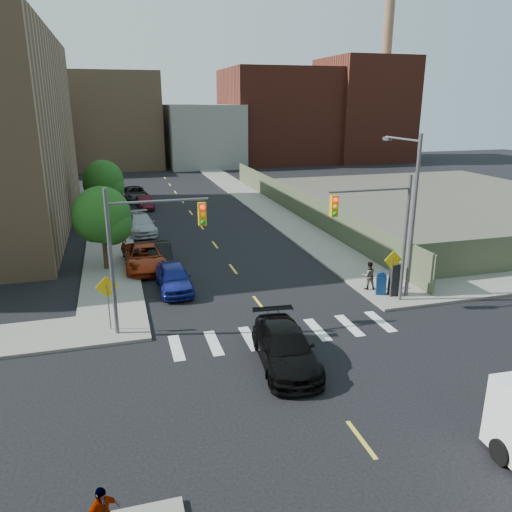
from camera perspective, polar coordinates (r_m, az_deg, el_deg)
ground at (r=20.67m, az=6.69°, el=-13.59°), size 160.00×160.00×0.00m
sidewalk_nw at (r=58.74m, az=-16.44°, el=6.30°), size 3.50×73.00×0.15m
sidewalk_ne at (r=60.58m, az=-1.54°, el=7.31°), size 3.50×73.00×0.15m
fence_north at (r=48.24m, az=4.63°, el=6.10°), size 0.12×44.00×2.50m
gravel_lot at (r=59.04m, az=20.96°, el=5.87°), size 36.00×42.00×0.06m
bg_bldg_west at (r=87.69m, az=-26.40°, el=12.57°), size 14.00×18.00×12.00m
bg_bldg_midwest at (r=88.35m, az=-15.77°, el=14.68°), size 14.00×16.00×15.00m
bg_bldg_center at (r=87.78m, az=-6.20°, el=13.56°), size 12.00×16.00×10.00m
bg_bldg_east at (r=92.99m, az=2.37°, el=15.70°), size 18.00×18.00×16.00m
bg_bldg_fareast at (r=97.37m, az=12.11°, el=16.01°), size 14.00×16.00×18.00m
smokestack at (r=99.34m, az=14.45°, el=18.76°), size 1.80×1.80×28.00m
signal_nw at (r=23.12m, az=-12.66°, el=1.71°), size 4.59×0.30×7.00m
signal_ne at (r=26.54m, az=14.08°, el=3.61°), size 4.59×0.30×7.00m
streetlight_ne at (r=28.29m, az=17.20°, el=5.62°), size 0.25×3.70×9.00m
warn_sign_nw at (r=24.36m, az=-16.61°, el=-4.08°), size 1.06×0.06×2.83m
warn_sign_ne at (r=28.23m, az=15.36°, el=-1.03°), size 1.06×0.06×2.83m
warn_sign_midwest at (r=37.30m, az=-16.63°, el=3.27°), size 1.06×0.06×2.83m
tree_west_near at (r=33.12m, az=-17.20°, el=4.15°), size 3.66×3.64×5.52m
tree_west_far at (r=47.87m, az=-17.04°, el=8.02°), size 3.66×3.64×5.52m
parked_car_blue at (r=29.31m, az=-9.38°, el=-2.47°), size 1.90×4.60×1.56m
parked_car_black at (r=33.91m, az=-10.97°, el=0.13°), size 1.70×4.59×1.50m
parked_car_red at (r=33.52m, az=-12.53°, el=-0.12°), size 2.67×5.65×1.56m
parked_car_silver at (r=42.67m, az=-13.00°, el=3.56°), size 2.48×5.41×1.53m
parked_car_white at (r=44.86m, az=-13.45°, el=4.11°), size 1.81×4.21×1.42m
parked_car_maroon at (r=52.50m, az=-12.58°, el=5.99°), size 1.76×4.09×1.31m
parked_car_grey at (r=57.21m, az=-13.68°, el=6.94°), size 3.04×5.72×1.53m
black_sedan at (r=21.09m, az=3.36°, el=-10.38°), size 2.74×5.62×1.58m
mailbox at (r=28.89m, az=14.11°, el=-3.05°), size 0.66×0.59×1.31m
payphone at (r=28.83m, az=15.58°, el=-2.60°), size 0.57×0.48×1.85m
pedestrian_west at (r=35.93m, az=-14.88°, el=1.34°), size 0.57×0.74×1.80m
pedestrian_east at (r=29.44m, az=12.76°, el=-2.18°), size 0.89×0.75×1.64m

